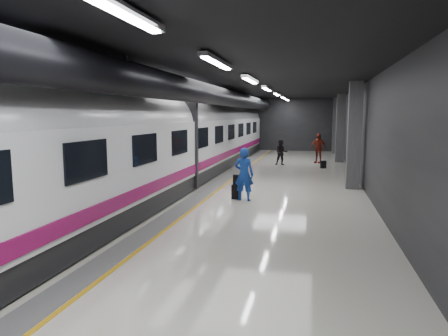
# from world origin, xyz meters

# --- Properties ---
(ground) EXTENTS (40.00, 40.00, 0.00)m
(ground) POSITION_xyz_m (0.00, 0.00, 0.00)
(ground) COLOR silver
(ground) RESTS_ON ground
(platform_hall) EXTENTS (10.02, 40.02, 4.51)m
(platform_hall) POSITION_xyz_m (-0.29, 0.96, 3.54)
(platform_hall) COLOR black
(platform_hall) RESTS_ON ground
(train) EXTENTS (3.05, 38.00, 4.05)m
(train) POSITION_xyz_m (-3.25, -0.00, 2.07)
(train) COLOR black
(train) RESTS_ON ground
(traveler_main) EXTENTS (0.76, 0.54, 1.95)m
(traveler_main) POSITION_xyz_m (0.47, -1.43, 0.98)
(traveler_main) COLOR #1845B8
(traveler_main) RESTS_ON ground
(suitcase_main) EXTENTS (0.36, 0.25, 0.54)m
(suitcase_main) POSITION_xyz_m (0.15, -1.26, 0.27)
(suitcase_main) COLOR black
(suitcase_main) RESTS_ON ground
(shoulder_bag) EXTENTS (0.29, 0.17, 0.37)m
(shoulder_bag) POSITION_xyz_m (0.16, -1.25, 0.73)
(shoulder_bag) COLOR black
(shoulder_bag) RESTS_ON suitcase_main
(traveler_far_a) EXTENTS (0.85, 0.70, 1.59)m
(traveler_far_a) POSITION_xyz_m (0.91, 9.39, 0.80)
(traveler_far_a) COLOR black
(traveler_far_a) RESTS_ON ground
(traveler_far_b) EXTENTS (1.23, 0.90, 1.94)m
(traveler_far_b) POSITION_xyz_m (3.15, 11.03, 0.97)
(traveler_far_b) COLOR maroon
(traveler_far_b) RESTS_ON ground
(suitcase_far) EXTENTS (0.36, 0.29, 0.45)m
(suitcase_far) POSITION_xyz_m (3.45, 8.43, 0.23)
(suitcase_far) COLOR black
(suitcase_far) RESTS_ON ground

